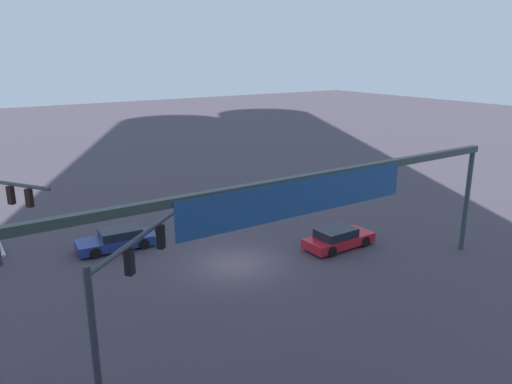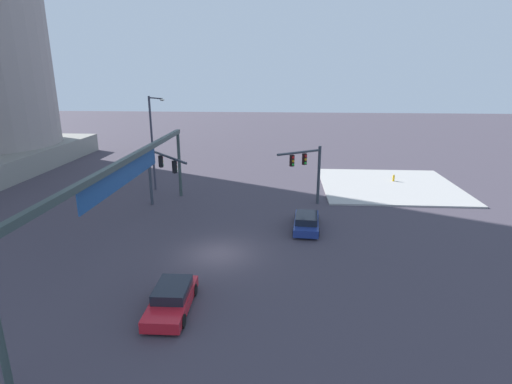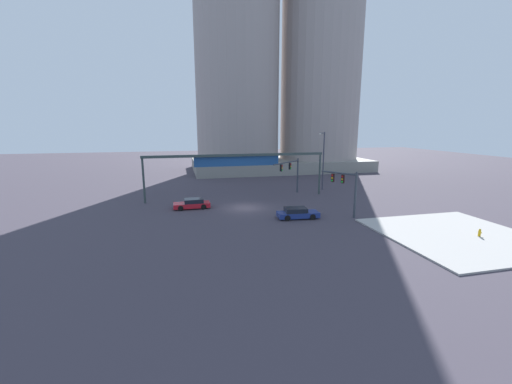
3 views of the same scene
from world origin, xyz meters
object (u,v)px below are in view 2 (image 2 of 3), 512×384
at_px(sedan_car_waiting_far, 172,299).
at_px(fire_hydrant_on_curb, 394,178).
at_px(streetlamp_curved_arm, 153,137).
at_px(traffic_signal_near_corner, 159,167).
at_px(traffic_signal_opposite_side, 309,166).
at_px(sedan_car_approaching, 306,222).

distance_m(sedan_car_waiting_far, fire_hydrant_on_curb, 30.20).
bearing_deg(sedan_car_waiting_far, streetlamp_curved_arm, -161.79).
bearing_deg(fire_hydrant_on_curb, sedan_car_waiting_far, 145.81).
bearing_deg(traffic_signal_near_corner, traffic_signal_opposite_side, 58.37).
height_order(sedan_car_waiting_far, fire_hydrant_on_curb, sedan_car_waiting_far).
bearing_deg(fire_hydrant_on_curb, traffic_signal_near_corner, 115.55).
bearing_deg(traffic_signal_opposite_side, sedan_car_approaching, 52.37).
height_order(streetlamp_curved_arm, sedan_car_approaching, streetlamp_curved_arm).
xyz_separation_m(streetlamp_curved_arm, sedan_car_waiting_far, (-20.54, -7.11, -4.65)).
height_order(traffic_signal_near_corner, sedan_car_waiting_far, traffic_signal_near_corner).
xyz_separation_m(traffic_signal_opposite_side, sedan_car_approaching, (-5.59, 0.41, -2.94)).
relative_size(sedan_car_approaching, fire_hydrant_on_curb, 6.55).
bearing_deg(streetlamp_curved_arm, sedan_car_waiting_far, -29.77).
xyz_separation_m(traffic_signal_near_corner, streetlamp_curved_arm, (5.99, 2.27, 1.47)).
bearing_deg(fire_hydrant_on_curb, sedan_car_approaching, 144.70).
distance_m(traffic_signal_near_corner, sedan_car_approaching, 12.86).
distance_m(streetlamp_curved_arm, sedan_car_approaching, 17.72).
distance_m(traffic_signal_opposite_side, sedan_car_approaching, 6.33).
bearing_deg(fire_hydrant_on_curb, streetlamp_curved_arm, 100.45).
distance_m(sedan_car_approaching, sedan_car_waiting_far, 13.17).
relative_size(streetlamp_curved_arm, fire_hydrant_on_curb, 12.77).
relative_size(traffic_signal_opposite_side, sedan_car_approaching, 1.11).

